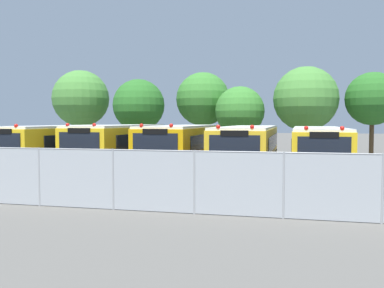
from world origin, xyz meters
name	(u,v)px	position (x,y,z in m)	size (l,w,h in m)	color
ground_plane	(182,172)	(0.00, 0.00, 0.00)	(160.00, 160.00, 0.00)	#595651
school_bus_0	(65,145)	(-7.09, -0.20, 1.44)	(2.50, 11.33, 2.74)	yellow
school_bus_1	(119,146)	(-3.69, -0.08, 1.46)	(2.65, 9.42, 2.78)	yellow
school_bus_2	(183,146)	(0.06, 0.10, 1.45)	(2.66, 10.62, 2.76)	#EAA80C
school_bus_3	(249,148)	(3.70, 0.19, 1.43)	(2.77, 11.47, 2.72)	yellow
school_bus_4	(318,149)	(7.27, 0.05, 1.41)	(2.80, 10.81, 2.67)	yellow
tree_0	(81,100)	(-11.35, 9.74, 4.69)	(4.76, 4.76, 7.16)	#4C3823
tree_1	(138,104)	(-5.99, 9.14, 4.21)	(4.16, 4.16, 6.23)	#4C3823
tree_2	(203,100)	(-1.23, 11.80, 4.64)	(4.50, 4.50, 6.96)	#4C3823
tree_3	(239,111)	(2.04, 9.79, 3.67)	(3.83, 3.83, 5.57)	#4C3823
tree_4	(303,99)	(6.88, 10.22, 4.52)	(4.86, 4.86, 6.99)	#4C3823
tree_5	(371,99)	(11.65, 10.25, 4.47)	(3.89, 3.89, 6.46)	#4C3823
chainlink_fence	(113,178)	(0.27, -9.85, 1.02)	(21.49, 0.07, 1.98)	#9EA0A3
traffic_cone	(90,190)	(-1.46, -8.09, 0.27)	(0.41, 0.41, 0.54)	#EA5914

